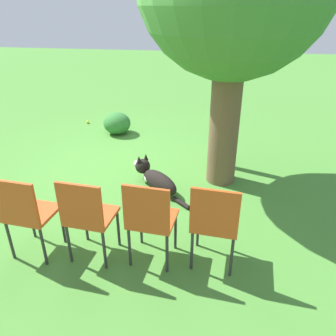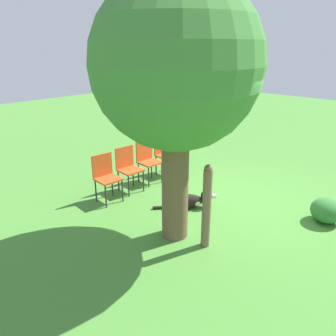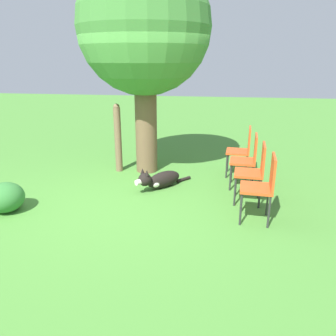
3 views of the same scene
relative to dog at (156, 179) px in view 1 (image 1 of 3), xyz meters
name	(u,v)px [view 1 (image 1 of 3)]	position (x,y,z in m)	size (l,w,h in m)	color
ground_plane	(135,171)	(-0.47, -0.44, -0.16)	(30.00, 30.00, 0.00)	#478433
dog	(156,179)	(0.00, 0.00, 0.00)	(0.85, 0.95, 0.42)	black
fence_post	(218,125)	(-0.96, 0.81, 0.52)	(0.13, 0.13, 1.33)	brown
red_chair_0	(26,211)	(1.58, -0.96, 0.39)	(0.45, 0.47, 0.94)	#D14C1E
red_chair_1	(87,214)	(1.52, -0.35, 0.39)	(0.45, 0.47, 0.94)	#D14C1E
red_chair_2	(150,217)	(1.47, 0.26, 0.39)	(0.45, 0.47, 0.94)	#D14C1E
red_chair_3	(215,220)	(1.42, 0.87, 0.39)	(0.45, 0.47, 0.94)	#D14C1E
tennis_ball	(88,122)	(-2.55, -2.06, -0.12)	(0.07, 0.07, 0.07)	#CCE033
low_shrub	(117,123)	(-2.06, -1.22, 0.06)	(0.54, 0.54, 0.43)	#337533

